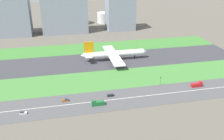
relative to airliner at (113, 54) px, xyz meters
The scene contains 19 objects.
ground_plane 17.94m from the airliner, behind, with size 800.00×800.00×0.00m, color #5B564C.
runway 17.92m from the airliner, behind, with size 280.00×46.00×0.10m, color #38383D.
grass_median_north 44.75m from the airliner, 112.31° to the left, with size 280.00×36.00×0.10m, color #3D7A33.
grass_median_south 44.75m from the airliner, 112.31° to the right, with size 280.00×36.00×0.10m, color #427F38.
highway 75.17m from the airliner, 102.98° to the right, with size 280.00×28.00×0.10m, color #4C4C4F.
highway_centerline 75.16m from the airliner, 102.98° to the right, with size 266.00×0.50×0.01m, color silver.
airliner is the anchor object (origin of this frame).
car_2 83.92m from the airliner, 125.71° to the right, with size 4.40×1.80×2.00m.
car_3 108.69m from the airliner, 134.07° to the right, with size 4.40×1.80×2.00m.
truck_1 83.12m from the airliner, 109.98° to the right, with size 8.40×2.50×4.00m.
car_0 70.39m from the airliner, 104.34° to the right, with size 4.40×1.80×2.00m.
truck_0 84.16m from the airliner, 54.01° to the right, with size 8.40×2.50×4.00m.
traffic_light 64.34m from the airliner, 68.90° to the right, with size 0.36×0.50×7.20m.
terminal_building 157.64m from the airliner, 133.14° to the left, with size 49.46×30.69×54.63m, color gray.
hangar_building 121.93m from the airliner, 109.12° to the left, with size 58.16×28.53×47.60m, color gray.
office_tower 120.38m from the airliner, 72.72° to the left, with size 37.42×27.64×43.39m, color gray.
fuel_tank_west 159.67m from the airliner, 95.23° to the left, with size 23.47×23.47×15.24m, color silver.
fuel_tank_centre 160.34m from the airliner, 82.62° to the left, with size 19.13×19.13×15.49m, color silver.
fuel_tank_east 165.74m from the airliner, 73.62° to the left, with size 23.76×23.76×15.59m, color silver.
Camera 1 is at (-32.98, -218.05, 87.37)m, focal length 39.96 mm.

